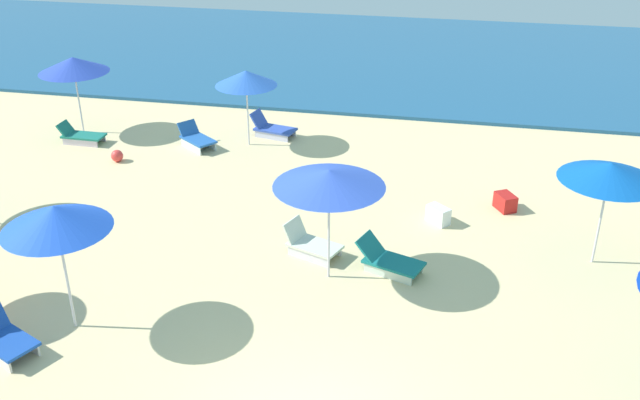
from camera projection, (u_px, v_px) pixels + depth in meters
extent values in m
cube|color=#1F557F|center=(421.00, 58.00, 30.50)|extent=(60.00, 15.03, 0.12)
cylinder|color=silver|center=(67.00, 279.00, 13.31)|extent=(0.05, 0.05, 2.14)
cone|color=blue|center=(55.00, 218.00, 12.72)|extent=(1.98, 1.98, 0.45)
cube|color=silver|center=(23.00, 340.00, 13.19)|extent=(0.92, 0.45, 0.25)
cube|color=#1A47A6|center=(7.00, 341.00, 12.91)|extent=(1.29, 1.07, 0.06)
cylinder|color=silver|center=(600.00, 222.00, 15.44)|extent=(0.05, 0.05, 2.01)
cone|color=#0D54AF|center=(610.00, 172.00, 14.90)|extent=(2.11, 2.11, 0.39)
cylinder|color=silver|center=(248.00, 116.00, 21.58)|extent=(0.05, 0.05, 1.89)
cone|color=blue|center=(246.00, 78.00, 21.06)|extent=(1.85, 1.85, 0.45)
cube|color=silver|center=(191.00, 146.00, 21.54)|extent=(0.86, 0.67, 0.26)
cube|color=silver|center=(206.00, 142.00, 21.85)|extent=(0.86, 0.67, 0.26)
cube|color=#235BA9|center=(198.00, 139.00, 21.62)|extent=(1.31, 1.21, 0.06)
cube|color=#235BA9|center=(188.00, 128.00, 21.89)|extent=(0.61, 0.67, 0.43)
cube|color=silver|center=(271.00, 136.00, 22.32)|extent=(1.12, 0.29, 0.22)
cube|color=silver|center=(280.00, 130.00, 22.78)|extent=(1.12, 0.29, 0.22)
cube|color=#3452B2|center=(275.00, 129.00, 22.49)|extent=(1.38, 0.92, 0.06)
cube|color=#3452B2|center=(259.00, 119.00, 22.59)|extent=(0.47, 0.68, 0.52)
cylinder|color=silver|center=(329.00, 233.00, 14.87)|extent=(0.05, 0.05, 2.15)
cone|color=blue|center=(329.00, 178.00, 14.30)|extent=(2.30, 2.30, 0.35)
cube|color=silver|center=(308.00, 257.00, 15.87)|extent=(1.00, 0.41, 0.22)
cube|color=silver|center=(321.00, 246.00, 16.29)|extent=(1.00, 0.41, 0.22)
cube|color=silver|center=(315.00, 246.00, 16.02)|extent=(1.33, 1.03, 0.06)
cube|color=silver|center=(295.00, 230.00, 16.17)|extent=(0.47, 0.68, 0.49)
cube|color=silver|center=(387.00, 274.00, 15.25)|extent=(1.07, 0.42, 0.21)
cube|color=silver|center=(399.00, 262.00, 15.68)|extent=(1.07, 0.42, 0.21)
cube|color=#167472|center=(394.00, 262.00, 15.40)|extent=(1.41, 1.06, 0.06)
cube|color=#167472|center=(370.00, 247.00, 15.58)|extent=(0.65, 0.76, 0.46)
cylinder|color=silver|center=(79.00, 103.00, 22.50)|extent=(0.05, 0.05, 1.98)
cone|color=#2641AE|center=(73.00, 65.00, 21.95)|extent=(2.14, 2.14, 0.47)
cube|color=silver|center=(80.00, 143.00, 21.85)|extent=(1.15, 0.06, 0.21)
cube|color=silver|center=(89.00, 137.00, 22.30)|extent=(1.15, 0.06, 0.21)
cube|color=#1C7463|center=(84.00, 136.00, 22.02)|extent=(1.28, 0.63, 0.06)
cube|color=#1C7463|center=(65.00, 129.00, 22.04)|extent=(0.31, 0.58, 0.40)
cube|color=red|center=(505.00, 202.00, 18.06)|extent=(0.60, 0.67, 0.42)
cube|color=white|center=(438.00, 215.00, 17.42)|extent=(0.64, 0.62, 0.43)
sphere|color=#E93C37|center=(117.00, 156.00, 20.78)|extent=(0.35, 0.35, 0.35)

